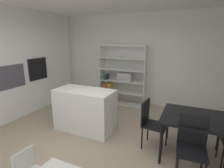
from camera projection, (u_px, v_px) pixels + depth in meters
name	position (u px, v px, depth m)	size (l,w,h in m)	color
ground_plane	(94.00, 147.00, 3.39)	(8.71, 8.71, 0.00)	tan
back_partition	(138.00, 60.00, 5.50)	(6.34, 0.06, 2.79)	white
cabinet_niche_splashback	(2.00, 79.00, 4.10)	(0.01, 1.20, 0.58)	#4C4C56
built_in_oven	(38.00, 69.00, 5.00)	(0.06, 0.61, 0.61)	black
kitchen_island	(85.00, 110.00, 3.98)	(1.32, 0.66, 0.94)	white
open_bookshelf	(121.00, 78.00, 5.53)	(1.47, 0.33, 1.86)	white
dining_table	(194.00, 121.00, 2.96)	(1.03, 0.96, 0.76)	black
dining_chair_near	(192.00, 142.00, 2.55)	(0.43, 0.44, 0.96)	black
dining_chair_island_side	(150.00, 120.00, 3.30)	(0.47, 0.44, 0.92)	black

